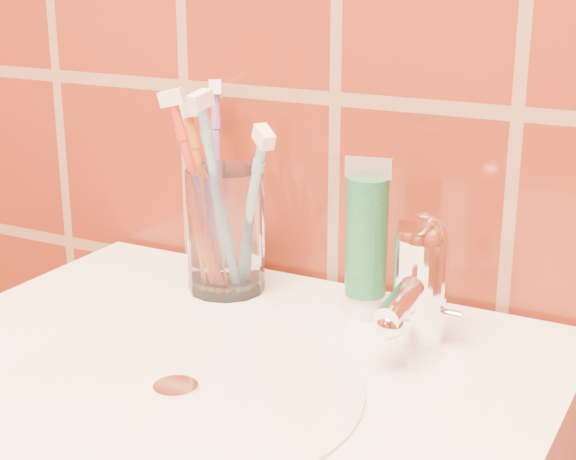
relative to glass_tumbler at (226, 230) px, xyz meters
The scene contains 8 objects.
glass_tumbler is the anchor object (origin of this frame).
toothpaste_tube 0.15m from the glass_tumbler, ahead, with size 0.04×0.04×0.15m.
faucet 0.22m from the glass_tumbler, ahead, with size 0.05×0.11×0.12m.
toothbrush_0 0.04m from the glass_tumbler, behind, with size 0.07×0.05×0.19m, color orange, non-canonical shape.
toothbrush_1 0.05m from the glass_tumbler, 73.44° to the right, with size 0.03×0.07×0.22m, color #77AED5, non-canonical shape.
toothbrush_2 0.05m from the glass_tumbler, 139.28° to the right, with size 0.07×0.04×0.21m, color #C03729, non-canonical shape.
toothbrush_3 0.04m from the glass_tumbler, 19.17° to the right, with size 0.08×0.07×0.19m, color #75AED1, non-canonical shape.
toothbrush_4 0.05m from the glass_tumbler, 136.36° to the left, with size 0.06×0.08×0.21m, color #834EA8, non-canonical shape.
Camera 1 is at (0.37, 0.40, 1.18)m, focal length 55.00 mm.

